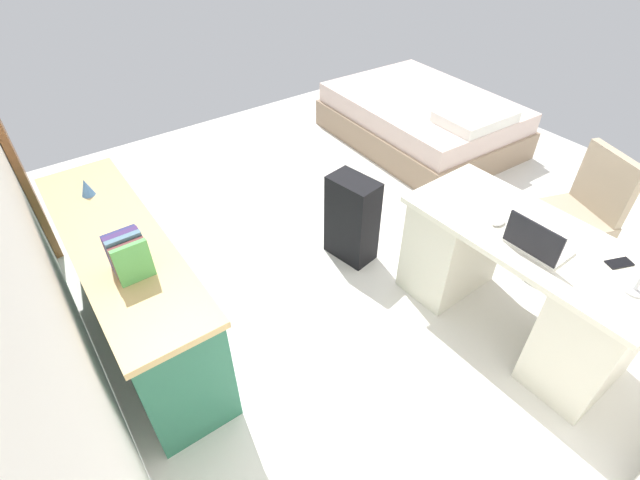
{
  "coord_description": "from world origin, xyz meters",
  "views": [
    {
      "loc": [
        -2.09,
        2.11,
        2.41
      ],
      "look_at": [
        -0.34,
        0.85,
        0.6
      ],
      "focal_mm": 26.08,
      "sensor_mm": 36.0,
      "label": 1
    }
  ],
  "objects_px": {
    "bed": "(422,120)",
    "suitcase_black": "(352,219)",
    "desk": "(516,280)",
    "office_chair": "(572,223)",
    "cell_phone_near_laptop": "(619,263)",
    "laptop": "(536,243)",
    "computer_mouse": "(499,222)",
    "figurine_small": "(86,187)",
    "credenza": "(133,288)"
  },
  "relations": [
    {
      "from": "bed",
      "to": "suitcase_black",
      "type": "distance_m",
      "value": 2.03
    },
    {
      "from": "desk",
      "to": "office_chair",
      "type": "distance_m",
      "value": 0.78
    },
    {
      "from": "suitcase_black",
      "to": "cell_phone_near_laptop",
      "type": "relative_size",
      "value": 4.94
    },
    {
      "from": "desk",
      "to": "suitcase_black",
      "type": "distance_m",
      "value": 1.19
    },
    {
      "from": "bed",
      "to": "laptop",
      "type": "xyz_separation_m",
      "value": [
        -2.22,
        1.5,
        0.57
      ]
    },
    {
      "from": "bed",
      "to": "desk",
      "type": "bearing_deg",
      "value": 147.12
    },
    {
      "from": "suitcase_black",
      "to": "computer_mouse",
      "type": "relative_size",
      "value": 6.72
    },
    {
      "from": "bed",
      "to": "figurine_small",
      "type": "height_order",
      "value": "figurine_small"
    },
    {
      "from": "bed",
      "to": "figurine_small",
      "type": "xyz_separation_m",
      "value": [
        -0.32,
        3.31,
        0.6
      ]
    },
    {
      "from": "cell_phone_near_laptop",
      "to": "desk",
      "type": "bearing_deg",
      "value": 41.79
    },
    {
      "from": "bed",
      "to": "cell_phone_near_laptop",
      "type": "relative_size",
      "value": 14.31
    },
    {
      "from": "bed",
      "to": "figurine_small",
      "type": "relative_size",
      "value": 17.69
    },
    {
      "from": "desk",
      "to": "figurine_small",
      "type": "distance_m",
      "value": 2.69
    },
    {
      "from": "bed",
      "to": "figurine_small",
      "type": "distance_m",
      "value": 3.38
    },
    {
      "from": "laptop",
      "to": "desk",
      "type": "bearing_deg",
      "value": -55.96
    },
    {
      "from": "desk",
      "to": "computer_mouse",
      "type": "height_order",
      "value": "computer_mouse"
    },
    {
      "from": "credenza",
      "to": "bed",
      "type": "distance_m",
      "value": 3.41
    },
    {
      "from": "computer_mouse",
      "to": "bed",
      "type": "bearing_deg",
      "value": -38.46
    },
    {
      "from": "computer_mouse",
      "to": "figurine_small",
      "type": "distance_m",
      "value": 2.46
    },
    {
      "from": "bed",
      "to": "laptop",
      "type": "height_order",
      "value": "laptop"
    },
    {
      "from": "suitcase_black",
      "to": "desk",
      "type": "bearing_deg",
      "value": -171.36
    },
    {
      "from": "desk",
      "to": "bed",
      "type": "xyz_separation_m",
      "value": [
        2.14,
        -1.38,
        -0.15
      ]
    },
    {
      "from": "credenza",
      "to": "laptop",
      "type": "relative_size",
      "value": 5.69
    },
    {
      "from": "laptop",
      "to": "computer_mouse",
      "type": "height_order",
      "value": "laptop"
    },
    {
      "from": "office_chair",
      "to": "bed",
      "type": "xyz_separation_m",
      "value": [
        2.02,
        -0.61,
        -0.18
      ]
    },
    {
      "from": "suitcase_black",
      "to": "figurine_small",
      "type": "bearing_deg",
      "value": 56.18
    },
    {
      "from": "office_chair",
      "to": "computer_mouse",
      "type": "height_order",
      "value": "office_chair"
    },
    {
      "from": "suitcase_black",
      "to": "computer_mouse",
      "type": "xyz_separation_m",
      "value": [
        -0.95,
        -0.29,
        0.44
      ]
    },
    {
      "from": "credenza",
      "to": "cell_phone_near_laptop",
      "type": "relative_size",
      "value": 13.24
    },
    {
      "from": "computer_mouse",
      "to": "figurine_small",
      "type": "relative_size",
      "value": 0.91
    },
    {
      "from": "credenza",
      "to": "computer_mouse",
      "type": "xyz_separation_m",
      "value": [
        -1.13,
        -1.84,
        0.38
      ]
    },
    {
      "from": "credenza",
      "to": "figurine_small",
      "type": "relative_size",
      "value": 16.36
    },
    {
      "from": "credenza",
      "to": "laptop",
      "type": "distance_m",
      "value": 2.31
    },
    {
      "from": "credenza",
      "to": "bed",
      "type": "xyz_separation_m",
      "value": [
        0.83,
        -3.31,
        -0.15
      ]
    },
    {
      "from": "desk",
      "to": "credenza",
      "type": "relative_size",
      "value": 0.81
    },
    {
      "from": "office_chair",
      "to": "desk",
      "type": "bearing_deg",
      "value": 98.37
    },
    {
      "from": "office_chair",
      "to": "laptop",
      "type": "height_order",
      "value": "laptop"
    },
    {
      "from": "office_chair",
      "to": "laptop",
      "type": "relative_size",
      "value": 2.97
    },
    {
      "from": "credenza",
      "to": "bed",
      "type": "bearing_deg",
      "value": -75.91
    },
    {
      "from": "credenza",
      "to": "bed",
      "type": "height_order",
      "value": "credenza"
    },
    {
      "from": "laptop",
      "to": "figurine_small",
      "type": "relative_size",
      "value": 2.87
    },
    {
      "from": "laptop",
      "to": "computer_mouse",
      "type": "relative_size",
      "value": 3.16
    },
    {
      "from": "credenza",
      "to": "computer_mouse",
      "type": "height_order",
      "value": "credenza"
    },
    {
      "from": "bed",
      "to": "computer_mouse",
      "type": "xyz_separation_m",
      "value": [
        -1.96,
        1.47,
        0.53
      ]
    },
    {
      "from": "desk",
      "to": "laptop",
      "type": "height_order",
      "value": "laptop"
    },
    {
      "from": "office_chair",
      "to": "suitcase_black",
      "type": "height_order",
      "value": "office_chair"
    },
    {
      "from": "office_chair",
      "to": "cell_phone_near_laptop",
      "type": "bearing_deg",
      "value": 129.71
    },
    {
      "from": "bed",
      "to": "computer_mouse",
      "type": "height_order",
      "value": "computer_mouse"
    },
    {
      "from": "office_chair",
      "to": "suitcase_black",
      "type": "xyz_separation_m",
      "value": [
        1.02,
        1.15,
        -0.08
      ]
    },
    {
      "from": "office_chair",
      "to": "figurine_small",
      "type": "bearing_deg",
      "value": 57.75
    }
  ]
}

